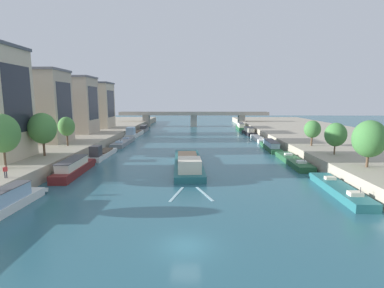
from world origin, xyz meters
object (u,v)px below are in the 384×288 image
at_px(moored_boat_left_upstream, 144,129).
at_px(tree_left_second, 2,133).
at_px(bridge_far, 194,117).
at_px(moored_boat_left_second, 123,142).
at_px(moored_boat_right_gap_after, 249,131).
at_px(tree_left_past_mid, 42,128).
at_px(moored_boat_right_downstream, 293,161).
at_px(tree_right_far, 336,135).
at_px(moored_boat_left_downstream, 134,133).
at_px(tree_right_third, 369,139).
at_px(moored_boat_left_far, 8,201).
at_px(tree_right_midway, 312,129).
at_px(tree_left_end_of_row, 66,126).
at_px(moored_boat_right_far, 258,138).
at_px(barge_midriver, 188,163).
at_px(moored_boat_left_end, 74,168).
at_px(moored_boat_right_upstream, 339,189).
at_px(person_on_quay, 5,171).
at_px(moored_boat_left_lone, 102,153).
at_px(moored_boat_right_near, 271,146).
at_px(moored_boat_right_end, 241,127).

height_order(moored_boat_left_upstream, tree_left_second, tree_left_second).
bearing_deg(bridge_far, moored_boat_left_second, -110.01).
xyz_separation_m(moored_boat_right_gap_after, tree_left_second, (-46.00, -60.37, 6.34)).
height_order(moored_boat_right_gap_after, tree_left_past_mid, tree_left_past_mid).
relative_size(moored_boat_right_downstream, tree_right_far, 2.79).
xyz_separation_m(moored_boat_left_downstream, tree_right_third, (45.63, -53.51, 5.55)).
xyz_separation_m(moored_boat_left_far, tree_right_midway, (45.62, 31.07, 4.84)).
relative_size(tree_left_end_of_row, bridge_far, 0.09).
bearing_deg(tree_left_end_of_row, tree_right_third, -19.86).
relative_size(moored_boat_right_far, moored_boat_right_gap_after, 1.16).
relative_size(barge_midriver, moored_boat_left_end, 1.70).
bearing_deg(tree_right_third, moored_boat_right_upstream, -142.81).
height_order(moored_boat_left_end, tree_right_midway, tree_right_midway).
relative_size(moored_boat_left_far, tree_left_past_mid, 1.54).
distance_m(moored_boat_right_downstream, bridge_far, 78.64).
bearing_deg(tree_right_midway, barge_midriver, -158.03).
xyz_separation_m(moored_boat_right_gap_after, person_on_quay, (-42.59, -65.52, 2.22)).
relative_size(tree_left_second, tree_right_third, 1.14).
relative_size(tree_right_far, tree_right_midway, 1.06).
height_order(moored_boat_left_lone, tree_left_second, tree_left_second).
relative_size(moored_boat_right_downstream, moored_boat_right_near, 1.06).
distance_m(barge_midriver, moored_boat_right_gap_after, 53.60).
distance_m(moored_boat_left_far, moored_boat_left_second, 47.83).
xyz_separation_m(tree_left_second, tree_left_end_of_row, (-0.02, 20.34, -0.92)).
distance_m(tree_right_midway, bridge_far, 73.78).
bearing_deg(moored_boat_right_upstream, tree_right_third, 37.19).
height_order(moored_boat_left_downstream, tree_right_midway, tree_right_midway).
bearing_deg(person_on_quay, tree_right_third, 7.57).
relative_size(moored_boat_right_downstream, tree_right_third, 2.33).
height_order(moored_boat_left_far, moored_boat_right_end, moored_boat_right_end).
bearing_deg(moored_boat_right_upstream, moored_boat_right_near, 90.66).
distance_m(moored_boat_right_near, tree_right_third, 29.87).
bearing_deg(barge_midriver, moored_boat_right_near, 44.26).
bearing_deg(barge_midriver, tree_left_past_mid, -177.07).
distance_m(moored_boat_left_far, moored_boat_left_lone, 29.38).
xyz_separation_m(moored_boat_left_lone, moored_boat_left_upstream, (-0.18, 51.33, 0.09)).
height_order(moored_boat_left_far, moored_boat_left_upstream, moored_boat_left_far).
distance_m(tree_left_past_mid, tree_right_midway, 52.88).
bearing_deg(moored_boat_left_second, moored_boat_left_far, -90.98).
height_order(moored_boat_right_near, moored_boat_right_gap_after, moored_boat_right_gap_after).
xyz_separation_m(barge_midriver, moored_boat_left_far, (-19.39, -20.49, 0.20)).
xyz_separation_m(moored_boat_left_second, moored_boat_right_upstream, (38.77, -41.33, -0.00)).
distance_m(moored_boat_left_end, moored_boat_right_near, 45.44).
bearing_deg(moored_boat_right_end, tree_left_end_of_row, -129.23).
bearing_deg(moored_boat_right_gap_after, moored_boat_left_end, -125.29).
bearing_deg(tree_left_end_of_row, moored_boat_right_downstream, -7.48).
bearing_deg(tree_left_second, moored_boat_right_end, 59.10).
xyz_separation_m(tree_right_far, bridge_far, (-25.81, 79.23, -1.68)).
xyz_separation_m(moored_boat_right_downstream, tree_right_third, (6.33, -12.91, 6.03)).
distance_m(moored_boat_left_end, tree_right_third, 45.65).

